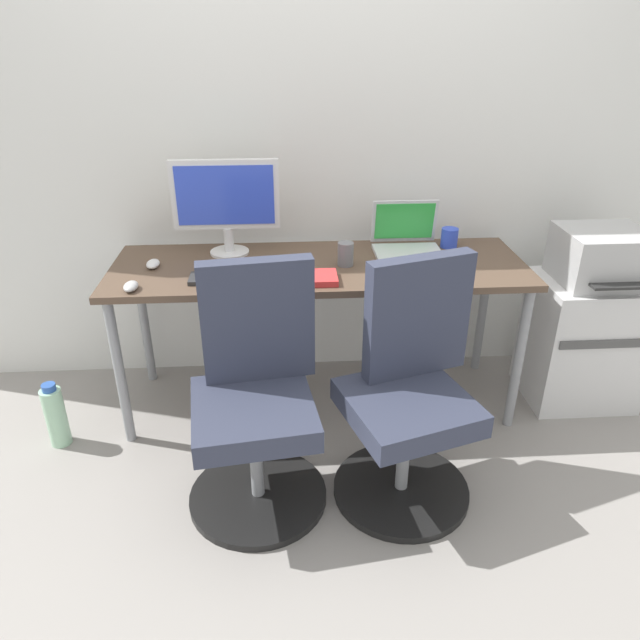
# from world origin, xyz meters

# --- Properties ---
(ground_plane) EXTENTS (5.28, 5.28, 0.00)m
(ground_plane) POSITION_xyz_m (0.00, 0.00, 0.00)
(ground_plane) COLOR gray
(back_wall) EXTENTS (4.40, 0.04, 2.60)m
(back_wall) POSITION_xyz_m (0.00, 0.39, 1.30)
(back_wall) COLOR white
(back_wall) RESTS_ON ground
(desk) EXTENTS (1.85, 0.61, 0.73)m
(desk) POSITION_xyz_m (0.00, 0.00, 0.66)
(desk) COLOR brown
(desk) RESTS_ON ground
(office_chair_left) EXTENTS (0.54, 0.54, 0.94)m
(office_chair_left) POSITION_xyz_m (-0.28, -0.61, 0.42)
(office_chair_left) COLOR black
(office_chair_left) RESTS_ON ground
(office_chair_right) EXTENTS (0.55, 0.55, 0.94)m
(office_chair_right) POSITION_xyz_m (0.30, -0.61, 0.42)
(office_chair_right) COLOR black
(office_chair_right) RESTS_ON ground
(side_cabinet) EXTENTS (0.50, 0.41, 0.63)m
(side_cabinet) POSITION_xyz_m (1.28, -0.03, 0.31)
(side_cabinet) COLOR silver
(side_cabinet) RESTS_ON ground
(printer) EXTENTS (0.38, 0.40, 0.24)m
(printer) POSITION_xyz_m (1.28, -0.03, 0.75)
(printer) COLOR #B7B7B7
(printer) RESTS_ON side_cabinet
(water_bottle_on_floor) EXTENTS (0.09, 0.09, 0.31)m
(water_bottle_on_floor) POSITION_xyz_m (-1.18, -0.26, 0.15)
(water_bottle_on_floor) COLOR #A5D8B2
(water_bottle_on_floor) RESTS_ON ground
(desktop_monitor) EXTENTS (0.48, 0.18, 0.43)m
(desktop_monitor) POSITION_xyz_m (-0.41, 0.16, 0.98)
(desktop_monitor) COLOR silver
(desktop_monitor) RESTS_ON desk
(open_laptop) EXTENTS (0.31, 0.26, 0.23)m
(open_laptop) POSITION_xyz_m (0.42, 0.15, 0.78)
(open_laptop) COLOR silver
(open_laptop) RESTS_ON desk
(keyboard_by_monitor) EXTENTS (0.34, 0.12, 0.02)m
(keyboard_by_monitor) POSITION_xyz_m (-0.38, -0.15, 0.74)
(keyboard_by_monitor) COLOR #2D2D2D
(keyboard_by_monitor) RESTS_ON desk
(keyboard_by_laptop) EXTENTS (0.34, 0.12, 0.02)m
(keyboard_by_laptop) POSITION_xyz_m (0.46, -0.13, 0.74)
(keyboard_by_laptop) COLOR #2D2D2D
(keyboard_by_laptop) RESTS_ON desk
(mouse_by_monitor) EXTENTS (0.06, 0.10, 0.03)m
(mouse_by_monitor) POSITION_xyz_m (-0.73, 0.01, 0.74)
(mouse_by_monitor) COLOR silver
(mouse_by_monitor) RESTS_ON desk
(mouse_by_laptop) EXTENTS (0.06, 0.10, 0.03)m
(mouse_by_laptop) POSITION_xyz_m (-0.77, -0.24, 0.74)
(mouse_by_laptop) COLOR #B7B7B7
(mouse_by_laptop) RESTS_ON desk
(coffee_mug) EXTENTS (0.08, 0.08, 0.09)m
(coffee_mug) POSITION_xyz_m (0.63, 0.18, 0.77)
(coffee_mug) COLOR blue
(coffee_mug) RESTS_ON desk
(pen_cup) EXTENTS (0.07, 0.07, 0.10)m
(pen_cup) POSITION_xyz_m (0.11, -0.02, 0.78)
(pen_cup) COLOR slate
(pen_cup) RESTS_ON desk
(notebook) EXTENTS (0.21, 0.15, 0.03)m
(notebook) POSITION_xyz_m (-0.04, -0.19, 0.74)
(notebook) COLOR red
(notebook) RESTS_ON desk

